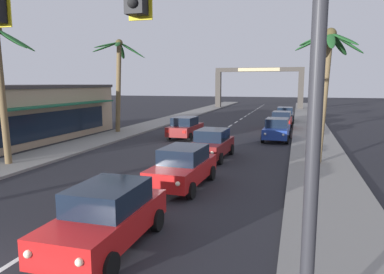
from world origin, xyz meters
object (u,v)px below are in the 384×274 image
object	(u,v)px
storefront_strip_left	(8,114)
palm_left_third	(119,69)
traffic_signal_mast	(86,26)
sedan_third_in_queue	(183,167)
town_gateway_arch	(258,82)
sedan_oncoming_far	(185,127)
sedan_parked_nearest_kerb	(277,129)
sedan_parked_far_kerb	(281,120)
sedan_fifth_in_queue	(212,144)
sedan_parked_mid_kerb	(285,115)
palm_right_second	(328,62)
sedan_lead_at_stop_bar	(107,216)

from	to	relation	value
storefront_strip_left	palm_left_third	bearing A→B (deg)	52.18
traffic_signal_mast	sedan_third_in_queue	distance (m)	9.63
town_gateway_arch	sedan_third_in_queue	bearing A→B (deg)	-87.66
sedan_oncoming_far	sedan_parked_nearest_kerb	bearing A→B (deg)	6.01
sedan_parked_nearest_kerb	sedan_parked_far_kerb	world-z (taller)	same
traffic_signal_mast	town_gateway_arch	xyz separation A→B (m)	(-2.96, 57.03, -0.83)
sedan_fifth_in_queue	sedan_parked_mid_kerb	world-z (taller)	same
sedan_parked_nearest_kerb	sedan_parked_mid_kerb	world-z (taller)	same
traffic_signal_mast	palm_left_third	distance (m)	25.16
traffic_signal_mast	sedan_fifth_in_queue	size ratio (longest dim) A/B	2.55
traffic_signal_mast	palm_right_second	size ratio (longest dim) A/B	1.62
sedan_fifth_in_queue	sedan_parked_nearest_kerb	size ratio (longest dim) A/B	1.00
sedan_parked_nearest_kerb	palm_left_third	distance (m)	14.03
sedan_oncoming_far	town_gateway_arch	size ratio (longest dim) A/B	0.30
sedan_parked_mid_kerb	town_gateway_arch	distance (m)	22.42
sedan_parked_far_kerb	sedan_parked_mid_kerb	bearing A→B (deg)	89.03
sedan_parked_far_kerb	palm_left_third	xyz separation A→B (m)	(-13.28, -6.66, 4.62)
traffic_signal_mast	sedan_fifth_in_queue	world-z (taller)	traffic_signal_mast
sedan_parked_nearest_kerb	storefront_strip_left	size ratio (longest dim) A/B	0.23
palm_left_third	palm_right_second	world-z (taller)	palm_left_third
sedan_third_in_queue	palm_left_third	distance (m)	17.96
sedan_lead_at_stop_bar	sedan_parked_nearest_kerb	distance (m)	20.03
sedan_fifth_in_queue	storefront_strip_left	bearing A→B (deg)	175.61
palm_right_second	sedan_parked_nearest_kerb	bearing A→B (deg)	109.65
sedan_lead_at_stop_bar	sedan_parked_mid_kerb	size ratio (longest dim) A/B	1.00
traffic_signal_mast	sedan_oncoming_far	distance (m)	22.50
sedan_third_in_queue	sedan_parked_far_kerb	bearing A→B (deg)	81.46
sedan_parked_mid_kerb	palm_left_third	xyz separation A→B (m)	(-13.38, -12.97, 4.62)
sedan_parked_mid_kerb	sedan_lead_at_stop_bar	bearing A→B (deg)	-95.90
sedan_oncoming_far	sedan_parked_mid_kerb	size ratio (longest dim) A/B	1.01
sedan_oncoming_far	sedan_parked_far_kerb	xyz separation A→B (m)	(7.06, 7.72, 0.00)
traffic_signal_mast	sedan_third_in_queue	size ratio (longest dim) A/B	2.54
storefront_strip_left	sedan_parked_nearest_kerb	bearing A→B (deg)	19.46
traffic_signal_mast	sedan_lead_at_stop_bar	world-z (taller)	traffic_signal_mast
sedan_third_in_queue	sedan_oncoming_far	size ratio (longest dim) A/B	1.00
sedan_parked_far_kerb	town_gateway_arch	world-z (taller)	town_gateway_arch
sedan_oncoming_far	sedan_parked_nearest_kerb	xyz separation A→B (m)	(7.03, 0.74, 0.00)
sedan_parked_nearest_kerb	storefront_strip_left	bearing A→B (deg)	-160.54
sedan_parked_mid_kerb	palm_left_third	world-z (taller)	palm_left_third
sedan_oncoming_far	town_gateway_arch	bearing A→B (deg)	86.84
sedan_parked_far_kerb	sedan_third_in_queue	bearing A→B (deg)	-98.54
town_gateway_arch	storefront_strip_left	bearing A→B (deg)	-108.10
sedan_lead_at_stop_bar	sedan_third_in_queue	distance (m)	6.01
palm_right_second	storefront_strip_left	distance (m)	21.69
traffic_signal_mast	sedan_parked_far_kerb	xyz separation A→B (m)	(2.14, 29.22, -4.44)
sedan_lead_at_stop_bar	storefront_strip_left	size ratio (longest dim) A/B	0.23
palm_right_second	storefront_strip_left	world-z (taller)	palm_right_second
sedan_oncoming_far	storefront_strip_left	xyz separation A→B (m)	(-11.56, -5.83, 1.24)
sedan_parked_far_kerb	town_gateway_arch	distance (m)	28.51
sedan_fifth_in_queue	town_gateway_arch	size ratio (longest dim) A/B	0.30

